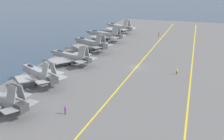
% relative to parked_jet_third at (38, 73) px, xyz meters
% --- Properties ---
extents(ground_plane, '(2000.00, 2000.00, 0.00)m').
position_rel_parked_jet_third_xyz_m(ground_plane, '(21.28, -19.45, -3.22)').
color(ground_plane, navy).
extents(carrier_deck, '(174.92, 55.86, 0.40)m').
position_rel_parked_jet_third_xyz_m(carrier_deck, '(21.28, -19.45, -3.02)').
color(carrier_deck, slate).
rests_on(carrier_deck, ground).
extents(deck_stripe_foul_line, '(157.20, 9.28, 0.01)m').
position_rel_parked_jet_third_xyz_m(deck_stripe_foul_line, '(21.28, -34.81, -2.82)').
color(deck_stripe_foul_line, yellow).
rests_on(deck_stripe_foul_line, carrier_deck).
extents(deck_stripe_centerline, '(157.43, 0.36, 0.01)m').
position_rel_parked_jet_third_xyz_m(deck_stripe_centerline, '(21.28, -19.45, -2.82)').
color(deck_stripe_centerline, yellow).
rests_on(deck_stripe_centerline, carrier_deck).
extents(parked_jet_third, '(12.80, 15.54, 6.78)m').
position_rel_parked_jet_third_xyz_m(parked_jet_third, '(0.00, 0.00, 0.00)').
color(parked_jet_third, '#93999E').
rests_on(parked_jet_third, carrier_deck).
extents(parked_jet_fourth, '(14.03, 16.88, 6.15)m').
position_rel_parked_jet_third_xyz_m(parked_jet_fourth, '(18.78, -0.06, -0.48)').
color(parked_jet_fourth, gray).
rests_on(parked_jet_fourth, carrier_deck).
extents(parked_jet_fifth, '(13.14, 16.26, 6.36)m').
position_rel_parked_jet_third_xyz_m(parked_jet_fifth, '(35.41, 0.17, -0.05)').
color(parked_jet_fifth, gray).
rests_on(parked_jet_fifth, carrier_deck).
extents(parked_jet_sixth, '(12.37, 17.41, 6.52)m').
position_rel_parked_jet_third_xyz_m(parked_jet_sixth, '(52.05, 0.67, -0.26)').
color(parked_jet_sixth, gray).
rests_on(parked_jet_sixth, carrier_deck).
extents(parked_jet_seventh, '(13.00, 15.74, 6.38)m').
position_rel_parked_jet_third_xyz_m(parked_jet_seventh, '(69.68, 0.00, -0.24)').
color(parked_jet_seventh, '#9EA3A8').
rests_on(parked_jet_seventh, carrier_deck).
extents(crew_purple_vest, '(0.36, 0.44, 1.74)m').
position_rel_parked_jet_third_xyz_m(crew_purple_vest, '(-14.23, -13.65, -1.87)').
color(crew_purple_vest, '#383328').
rests_on(crew_purple_vest, carrier_deck).
extents(crew_yellow_vest, '(0.38, 0.45, 1.67)m').
position_rel_parked_jet_third_xyz_m(crew_yellow_vest, '(18.10, -31.20, -1.91)').
color(crew_yellow_vest, '#383328').
rests_on(crew_yellow_vest, carrier_deck).
extents(crew_brown_vest, '(0.45, 0.40, 1.78)m').
position_rel_parked_jet_third_xyz_m(crew_brown_vest, '(67.26, -17.82, -1.85)').
color(crew_brown_vest, '#383328').
rests_on(crew_brown_vest, carrier_deck).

